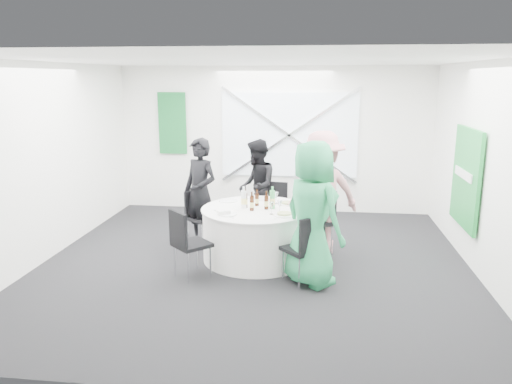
# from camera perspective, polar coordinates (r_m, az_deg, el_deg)

# --- Properties ---
(floor) EXTENTS (6.00, 6.00, 0.00)m
(floor) POSITION_cam_1_polar(r_m,az_deg,el_deg) (7.15, -0.20, -8.19)
(floor) COLOR black
(floor) RESTS_ON ground
(ceiling) EXTENTS (6.00, 6.00, 0.00)m
(ceiling) POSITION_cam_1_polar(r_m,az_deg,el_deg) (6.67, -0.22, 14.85)
(ceiling) COLOR white
(ceiling) RESTS_ON wall_back
(wall_back) EXTENTS (6.00, 0.00, 6.00)m
(wall_back) POSITION_cam_1_polar(r_m,az_deg,el_deg) (9.72, 2.05, 5.99)
(wall_back) COLOR white
(wall_back) RESTS_ON floor
(wall_front) EXTENTS (6.00, 0.00, 6.00)m
(wall_front) POSITION_cam_1_polar(r_m,az_deg,el_deg) (3.89, -5.84, -4.79)
(wall_front) COLOR white
(wall_front) RESTS_ON floor
(wall_left) EXTENTS (0.00, 6.00, 6.00)m
(wall_left) POSITION_cam_1_polar(r_m,az_deg,el_deg) (7.74, -22.85, 3.17)
(wall_left) COLOR white
(wall_left) RESTS_ON floor
(wall_right) EXTENTS (0.00, 6.00, 6.00)m
(wall_right) POSITION_cam_1_polar(r_m,az_deg,el_deg) (7.05, 24.76, 2.13)
(wall_right) COLOR white
(wall_right) RESTS_ON floor
(window_panel) EXTENTS (2.60, 0.03, 1.60)m
(window_panel) POSITION_cam_1_polar(r_m,az_deg,el_deg) (9.65, 3.82, 6.52)
(window_panel) COLOR white
(window_panel) RESTS_ON wall_back
(window_brace_a) EXTENTS (2.63, 0.05, 1.84)m
(window_brace_a) POSITION_cam_1_polar(r_m,az_deg,el_deg) (9.61, 3.80, 6.49)
(window_brace_a) COLOR silver
(window_brace_a) RESTS_ON window_panel
(window_brace_b) EXTENTS (2.63, 0.05, 1.84)m
(window_brace_b) POSITION_cam_1_polar(r_m,az_deg,el_deg) (9.61, 3.80, 6.49)
(window_brace_b) COLOR silver
(window_brace_b) RESTS_ON window_panel
(green_banner) EXTENTS (0.55, 0.04, 1.20)m
(green_banner) POSITION_cam_1_polar(r_m,az_deg,el_deg) (10.02, -9.54, 7.76)
(green_banner) COLOR #14682B
(green_banner) RESTS_ON wall_back
(green_sign) EXTENTS (0.05, 1.20, 1.40)m
(green_sign) POSITION_cam_1_polar(r_m,az_deg,el_deg) (7.64, 22.87, 1.52)
(green_sign) COLOR #198C34
(green_sign) RESTS_ON wall_right
(banquet_table) EXTENTS (1.56, 1.56, 0.76)m
(banquet_table) POSITION_cam_1_polar(r_m,az_deg,el_deg) (7.21, 0.00, -4.80)
(banquet_table) COLOR white
(banquet_table) RESTS_ON floor
(chair_back) EXTENTS (0.47, 0.48, 0.90)m
(chair_back) POSITION_cam_1_polar(r_m,az_deg,el_deg) (8.19, 2.08, -1.55)
(chair_back) COLOR black
(chair_back) RESTS_ON floor
(chair_back_left) EXTENTS (0.53, 0.53, 0.84)m
(chair_back_left) POSITION_cam_1_polar(r_m,az_deg,el_deg) (7.96, -6.62, -2.36)
(chair_back_left) COLOR black
(chair_back_left) RESTS_ON floor
(chair_back_right) EXTENTS (0.59, 0.59, 0.97)m
(chair_back_right) POSITION_cam_1_polar(r_m,az_deg,el_deg) (7.54, 7.47, -2.62)
(chair_back_right) COLOR black
(chair_back_right) RESTS_ON floor
(chair_front_right) EXTENTS (0.59, 0.59, 0.91)m
(chair_front_right) POSITION_cam_1_polar(r_m,az_deg,el_deg) (6.32, 5.72, -5.98)
(chair_front_right) COLOR black
(chair_front_right) RESTS_ON floor
(chair_front_left) EXTENTS (0.59, 0.59, 0.93)m
(chair_front_left) POSITION_cam_1_polar(r_m,az_deg,el_deg) (6.53, -7.98, -5.34)
(chair_front_left) COLOR black
(chair_front_left) RESTS_ON floor
(person_man_back_left) EXTENTS (0.73, 0.66, 1.68)m
(person_man_back_left) POSITION_cam_1_polar(r_m,az_deg,el_deg) (7.77, -6.38, -0.04)
(person_man_back_left) COLOR black
(person_man_back_left) RESTS_ON floor
(person_man_back) EXTENTS (0.51, 0.82, 1.59)m
(person_man_back) POSITION_cam_1_polar(r_m,az_deg,el_deg) (8.35, 0.09, 0.61)
(person_man_back) COLOR black
(person_man_back) RESTS_ON floor
(person_woman_pink) EXTENTS (1.31, 0.99, 1.84)m
(person_woman_pink) POSITION_cam_1_polar(r_m,az_deg,el_deg) (7.41, 7.50, -0.10)
(person_woman_pink) COLOR #C68085
(person_woman_pink) RESTS_ON floor
(person_woman_green) EXTENTS (1.05, 1.05, 1.84)m
(person_woman_green) POSITION_cam_1_polar(r_m,az_deg,el_deg) (6.26, 6.44, -2.51)
(person_woman_green) COLOR #28965A
(person_woman_green) RESTS_ON floor
(plate_back) EXTENTS (0.26, 0.26, 0.01)m
(plate_back) POSITION_cam_1_polar(r_m,az_deg,el_deg) (7.63, 0.52, -0.77)
(plate_back) COLOR white
(plate_back) RESTS_ON banquet_table
(plate_back_left) EXTENTS (0.28, 0.28, 0.01)m
(plate_back_left) POSITION_cam_1_polar(r_m,az_deg,el_deg) (7.53, -3.21, -0.99)
(plate_back_left) COLOR white
(plate_back_left) RESTS_ON banquet_table
(plate_back_right) EXTENTS (0.27, 0.27, 0.04)m
(plate_back_right) POSITION_cam_1_polar(r_m,az_deg,el_deg) (7.33, 3.64, -1.32)
(plate_back_right) COLOR white
(plate_back_right) RESTS_ON banquet_table
(plate_front_right) EXTENTS (0.29, 0.29, 0.04)m
(plate_front_right) POSITION_cam_1_polar(r_m,az_deg,el_deg) (6.75, 3.23, -2.56)
(plate_front_right) COLOR white
(plate_front_right) RESTS_ON banquet_table
(plate_front_left) EXTENTS (0.26, 0.26, 0.01)m
(plate_front_left) POSITION_cam_1_polar(r_m,az_deg,el_deg) (6.79, -3.29, -2.55)
(plate_front_left) COLOR white
(plate_front_left) RESTS_ON banquet_table
(napkin) EXTENTS (0.20, 0.18, 0.05)m
(napkin) POSITION_cam_1_polar(r_m,az_deg,el_deg) (6.79, -3.72, -2.29)
(napkin) COLOR white
(napkin) RESTS_ON plate_front_left
(beer_bottle_a) EXTENTS (0.06, 0.06, 0.27)m
(beer_bottle_a) POSITION_cam_1_polar(r_m,az_deg,el_deg) (7.13, -1.22, -0.97)
(beer_bottle_a) COLOR #3C1A0A
(beer_bottle_a) RESTS_ON banquet_table
(beer_bottle_b) EXTENTS (0.06, 0.06, 0.24)m
(beer_bottle_b) POSITION_cam_1_polar(r_m,az_deg,el_deg) (7.23, 0.10, -0.88)
(beer_bottle_b) COLOR #3C1A0A
(beer_bottle_b) RESTS_ON banquet_table
(beer_bottle_c) EXTENTS (0.06, 0.06, 0.27)m
(beer_bottle_c) POSITION_cam_1_polar(r_m,az_deg,el_deg) (7.04, 1.19, -1.18)
(beer_bottle_c) COLOR #3C1A0A
(beer_bottle_c) RESTS_ON banquet_table
(beer_bottle_d) EXTENTS (0.06, 0.06, 0.27)m
(beer_bottle_d) POSITION_cam_1_polar(r_m,az_deg,el_deg) (6.96, -0.47, -1.31)
(beer_bottle_d) COLOR #3C1A0A
(beer_bottle_d) RESTS_ON banquet_table
(green_water_bottle) EXTENTS (0.08, 0.08, 0.32)m
(green_water_bottle) POSITION_cam_1_polar(r_m,az_deg,el_deg) (7.08, 1.88, -0.89)
(green_water_bottle) COLOR #42AD59
(green_water_bottle) RESTS_ON banquet_table
(clear_water_bottle) EXTENTS (0.08, 0.08, 0.31)m
(clear_water_bottle) POSITION_cam_1_polar(r_m,az_deg,el_deg) (7.10, -1.41, -0.86)
(clear_water_bottle) COLOR silver
(clear_water_bottle) RESTS_ON banquet_table
(wine_glass_a) EXTENTS (0.07, 0.07, 0.17)m
(wine_glass_a) POSITION_cam_1_polar(r_m,az_deg,el_deg) (6.77, 1.79, -1.54)
(wine_glass_a) COLOR white
(wine_glass_a) RESTS_ON banquet_table
(wine_glass_b) EXTENTS (0.07, 0.07, 0.17)m
(wine_glass_b) POSITION_cam_1_polar(r_m,az_deg,el_deg) (7.43, -0.39, -0.22)
(wine_glass_b) COLOR white
(wine_glass_b) RESTS_ON banquet_table
(wine_glass_c) EXTENTS (0.07, 0.07, 0.17)m
(wine_glass_c) POSITION_cam_1_polar(r_m,az_deg,el_deg) (6.87, 2.73, -1.34)
(wine_glass_c) COLOR white
(wine_glass_c) RESTS_ON banquet_table
(wine_glass_d) EXTENTS (0.07, 0.07, 0.17)m
(wine_glass_d) POSITION_cam_1_polar(r_m,az_deg,el_deg) (7.35, 2.31, -0.38)
(wine_glass_d) COLOR white
(wine_glass_d) RESTS_ON banquet_table
(fork_a) EXTENTS (0.15, 0.02, 0.01)m
(fork_a) POSITION_cam_1_polar(r_m,az_deg,el_deg) (7.62, 1.70, -0.84)
(fork_a) COLOR silver
(fork_a) RESTS_ON banquet_table
(knife_a) EXTENTS (0.15, 0.02, 0.01)m
(knife_a) POSITION_cam_1_polar(r_m,az_deg,el_deg) (7.66, -0.57, -0.77)
(knife_a) COLOR silver
(knife_a) RESTS_ON banquet_table
(fork_b) EXTENTS (0.10, 0.13, 0.01)m
(fork_b) POSITION_cam_1_polar(r_m,az_deg,el_deg) (6.62, 2.46, -2.97)
(fork_b) COLOR silver
(fork_b) RESTS_ON banquet_table
(knife_b) EXTENTS (0.10, 0.13, 0.01)m
(knife_b) POSITION_cam_1_polar(r_m,az_deg,el_deg) (6.88, 4.33, -2.39)
(knife_b) COLOR silver
(knife_b) RESTS_ON banquet_table
(fork_c) EXTENTS (0.11, 0.12, 0.01)m
(fork_c) POSITION_cam_1_polar(r_m,az_deg,el_deg) (6.97, -4.55, -2.20)
(fork_c) COLOR silver
(fork_c) RESTS_ON banquet_table
(knife_c) EXTENTS (0.11, 0.12, 0.01)m
(knife_c) POSITION_cam_1_polar(r_m,az_deg,el_deg) (6.66, -2.94, -2.88)
(knife_c) COLOR silver
(knife_c) RESTS_ON banquet_table
(fork_d) EXTENTS (0.10, 0.13, 0.01)m
(fork_d) POSITION_cam_1_polar(r_m,az_deg,el_deg) (7.22, 4.51, -1.66)
(fork_d) COLOR silver
(fork_d) RESTS_ON banquet_table
(knife_d) EXTENTS (0.08, 0.14, 0.01)m
(knife_d) POSITION_cam_1_polar(r_m,az_deg,el_deg) (7.45, 3.56, -1.18)
(knife_d) COLOR silver
(knife_d) RESTS_ON banquet_table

